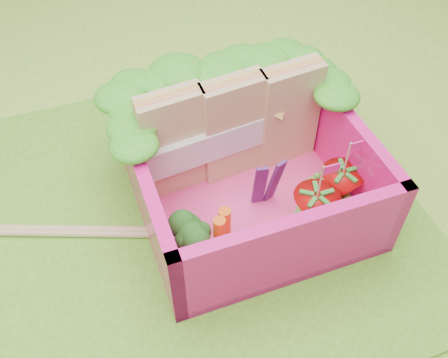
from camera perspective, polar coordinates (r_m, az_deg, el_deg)
The scene contains 13 objects.
ground at distance 3.13m, azimuth -2.80°, elevation -3.56°, with size 14.00×14.00×0.00m, color #78BC35.
placemat at distance 3.12m, azimuth -2.81°, elevation -3.39°, with size 2.60×2.60×0.03m, color #5FA324.
bento_floor at distance 3.13m, azimuth 2.52°, elevation -2.09°, with size 1.30×1.30×0.05m, color #FB408E.
bento_box at distance 2.94m, azimuth 2.68°, elevation 1.06°, with size 1.30×1.30×0.55m.
lettuce_ruffle at distance 3.04m, azimuth -0.45°, elevation 11.39°, with size 1.43×0.77×0.11m.
sandwich_stack at distance 3.03m, azimuth 1.04°, elevation 5.81°, with size 1.26×0.30×0.69m.
broccoli at distance 2.70m, azimuth -3.26°, elevation -6.43°, with size 0.32×0.32×0.25m.
carrot_sticks at distance 2.77m, azimuth -0.22°, elevation -5.90°, with size 0.12×0.13×0.27m.
purple_wedges at distance 2.92m, azimuth 4.96°, elevation -0.49°, with size 0.17×0.04×0.38m.
strawberry_left at distance 2.89m, azimuth 10.27°, elevation -3.56°, with size 0.26×0.26×0.50m.
strawberry_right at distance 3.05m, azimuth 13.08°, elevation -0.86°, with size 0.25×0.25×0.49m.
snap_peas at distance 3.07m, azimuth 11.09°, elevation -3.12°, with size 0.62×0.51×0.05m.
chopsticks at distance 3.14m, azimuth -18.96°, elevation -5.63°, with size 2.16×0.86×0.04m.
Camera 1 is at (-0.53, -1.89, 2.44)m, focal length 40.00 mm.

